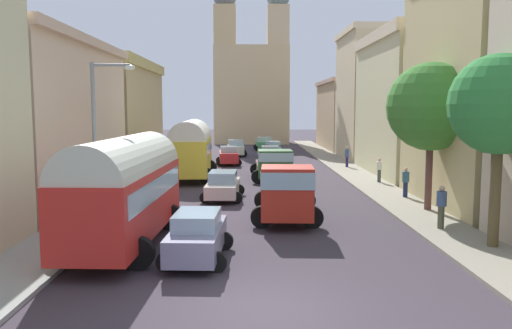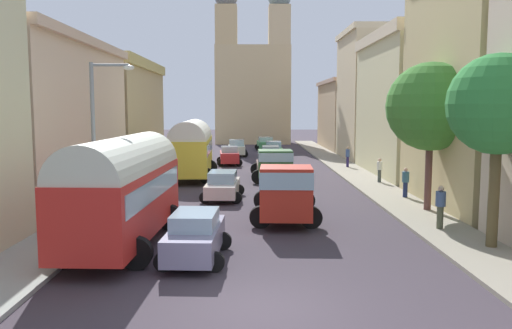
{
  "view_description": "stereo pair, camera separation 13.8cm",
  "coord_description": "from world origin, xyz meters",
  "px_view_note": "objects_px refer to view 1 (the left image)",
  "views": [
    {
      "loc": [
        -0.46,
        -12.02,
        4.85
      ],
      "look_at": [
        0.0,
        18.46,
        1.5
      ],
      "focal_mm": 36.32,
      "sensor_mm": 36.0,
      "label": 1
    },
    {
      "loc": [
        -0.32,
        -12.03,
        4.85
      ],
      "look_at": [
        0.0,
        18.46,
        1.5
      ],
      "focal_mm": 36.32,
      "sensor_mm": 36.0,
      "label": 2
    }
  ],
  "objects_px": {
    "parked_bus_1": "(191,147)",
    "streetlamp_near": "(100,131)",
    "car_4": "(223,185)",
    "car_6": "(236,148)",
    "cargo_truck_0": "(286,192)",
    "pedestrian_3": "(441,206)",
    "cargo_truck_1": "(274,164)",
    "car_2": "(264,144)",
    "car_1": "(272,149)",
    "pedestrian_0": "(347,156)",
    "car_3": "(197,236)",
    "parked_bus_0": "(124,187)",
    "pedestrian_2": "(379,169)",
    "car_5": "(229,156)",
    "pedestrian_1": "(406,182)"
  },
  "relations": [
    {
      "from": "parked_bus_1",
      "to": "pedestrian_0",
      "type": "xyz_separation_m",
      "value": [
        11.82,
        5.67,
        -1.16
      ]
    },
    {
      "from": "car_3",
      "to": "car_6",
      "type": "distance_m",
      "value": 35.74
    },
    {
      "from": "car_4",
      "to": "car_3",
      "type": "bearing_deg",
      "value": -91.49
    },
    {
      "from": "car_4",
      "to": "car_6",
      "type": "bearing_deg",
      "value": 89.82
    },
    {
      "from": "cargo_truck_0",
      "to": "car_4",
      "type": "distance_m",
      "value": 6.42
    },
    {
      "from": "parked_bus_1",
      "to": "pedestrian_1",
      "type": "xyz_separation_m",
      "value": [
        12.24,
        -8.4,
        -1.22
      ]
    },
    {
      "from": "parked_bus_0",
      "to": "car_4",
      "type": "height_order",
      "value": "parked_bus_0"
    },
    {
      "from": "cargo_truck_0",
      "to": "car_2",
      "type": "height_order",
      "value": "cargo_truck_0"
    },
    {
      "from": "pedestrian_2",
      "to": "car_6",
      "type": "bearing_deg",
      "value": 116.34
    },
    {
      "from": "parked_bus_0",
      "to": "pedestrian_3",
      "type": "xyz_separation_m",
      "value": [
        11.85,
        1.99,
        -1.09
      ]
    },
    {
      "from": "car_1",
      "to": "car_5",
      "type": "height_order",
      "value": "car_5"
    },
    {
      "from": "parked_bus_0",
      "to": "car_2",
      "type": "height_order",
      "value": "parked_bus_0"
    },
    {
      "from": "car_5",
      "to": "parked_bus_0",
      "type": "bearing_deg",
      "value": -95.74
    },
    {
      "from": "car_2",
      "to": "car_4",
      "type": "xyz_separation_m",
      "value": [
        -3.19,
        -31.92,
        -0.03
      ]
    },
    {
      "from": "cargo_truck_0",
      "to": "pedestrian_3",
      "type": "relative_size",
      "value": 3.61
    },
    {
      "from": "streetlamp_near",
      "to": "car_3",
      "type": "bearing_deg",
      "value": -45.21
    },
    {
      "from": "parked_bus_0",
      "to": "car_3",
      "type": "distance_m",
      "value": 3.4
    },
    {
      "from": "parked_bus_1",
      "to": "streetlamp_near",
      "type": "relative_size",
      "value": 1.25
    },
    {
      "from": "car_4",
      "to": "pedestrian_3",
      "type": "height_order",
      "value": "pedestrian_3"
    },
    {
      "from": "car_5",
      "to": "cargo_truck_1",
      "type": "bearing_deg",
      "value": -71.09
    },
    {
      "from": "cargo_truck_0",
      "to": "car_3",
      "type": "relative_size",
      "value": 1.67
    },
    {
      "from": "cargo_truck_1",
      "to": "car_1",
      "type": "bearing_deg",
      "value": 87.57
    },
    {
      "from": "car_3",
      "to": "car_4",
      "type": "distance_m",
      "value": 11.08
    },
    {
      "from": "car_5",
      "to": "pedestrian_1",
      "type": "height_order",
      "value": "pedestrian_1"
    },
    {
      "from": "cargo_truck_1",
      "to": "car_4",
      "type": "height_order",
      "value": "cargo_truck_1"
    },
    {
      "from": "pedestrian_0",
      "to": "streetlamp_near",
      "type": "height_order",
      "value": "streetlamp_near"
    },
    {
      "from": "pedestrian_0",
      "to": "pedestrian_2",
      "type": "height_order",
      "value": "pedestrian_0"
    },
    {
      "from": "cargo_truck_0",
      "to": "car_6",
      "type": "relative_size",
      "value": 1.77
    },
    {
      "from": "car_6",
      "to": "pedestrian_2",
      "type": "bearing_deg",
      "value": -63.66
    },
    {
      "from": "parked_bus_1",
      "to": "cargo_truck_0",
      "type": "distance_m",
      "value": 14.88
    },
    {
      "from": "car_5",
      "to": "car_2",
      "type": "bearing_deg",
      "value": 77.01
    },
    {
      "from": "parked_bus_0",
      "to": "pedestrian_3",
      "type": "bearing_deg",
      "value": 9.52
    },
    {
      "from": "car_1",
      "to": "car_6",
      "type": "bearing_deg",
      "value": 178.68
    },
    {
      "from": "cargo_truck_1",
      "to": "streetlamp_near",
      "type": "height_order",
      "value": "streetlamp_near"
    },
    {
      "from": "parked_bus_1",
      "to": "car_1",
      "type": "bearing_deg",
      "value": 68.91
    },
    {
      "from": "car_1",
      "to": "pedestrian_0",
      "type": "relative_size",
      "value": 2.45
    },
    {
      "from": "cargo_truck_1",
      "to": "car_5",
      "type": "xyz_separation_m",
      "value": [
        -3.36,
        9.81,
        -0.35
      ]
    },
    {
      "from": "car_2",
      "to": "cargo_truck_1",
      "type": "bearing_deg",
      "value": -90.36
    },
    {
      "from": "parked_bus_1",
      "to": "streetlamp_near",
      "type": "height_order",
      "value": "streetlamp_near"
    },
    {
      "from": "parked_bus_1",
      "to": "pedestrian_2",
      "type": "distance_m",
      "value": 12.64
    },
    {
      "from": "pedestrian_2",
      "to": "cargo_truck_0",
      "type": "bearing_deg",
      "value": -121.63
    },
    {
      "from": "car_3",
      "to": "streetlamp_near",
      "type": "distance_m",
      "value": 6.71
    },
    {
      "from": "car_6",
      "to": "car_3",
      "type": "bearing_deg",
      "value": -90.59
    },
    {
      "from": "cargo_truck_1",
      "to": "car_1",
      "type": "xyz_separation_m",
      "value": [
        0.75,
        17.72,
        -0.39
      ]
    },
    {
      "from": "parked_bus_1",
      "to": "pedestrian_2",
      "type": "height_order",
      "value": "parked_bus_1"
    },
    {
      "from": "cargo_truck_1",
      "to": "car_2",
      "type": "height_order",
      "value": "cargo_truck_1"
    },
    {
      "from": "car_6",
      "to": "streetlamp_near",
      "type": "relative_size",
      "value": 0.57
    },
    {
      "from": "car_2",
      "to": "car_6",
      "type": "height_order",
      "value": "car_6"
    },
    {
      "from": "cargo_truck_1",
      "to": "pedestrian_3",
      "type": "relative_size",
      "value": 3.82
    },
    {
      "from": "pedestrian_1",
      "to": "cargo_truck_0",
      "type": "bearing_deg",
      "value": -141.29
    }
  ]
}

